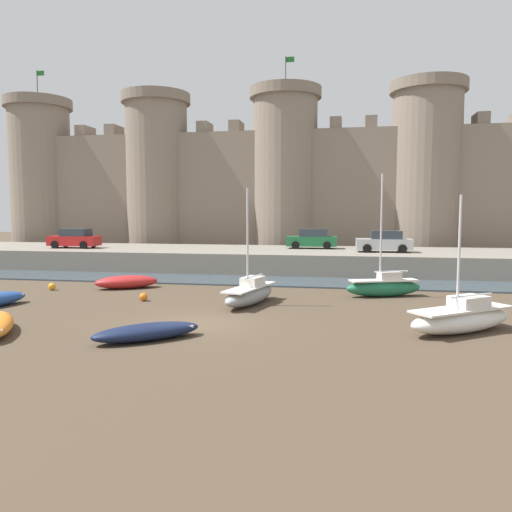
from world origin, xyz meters
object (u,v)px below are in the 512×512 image
Objects in this scene: sailboat_midflat_centre at (250,293)px; sailboat_midflat_right at (384,286)px; rowboat_foreground_left at (126,282)px; car_quay_west at (384,242)px; mooring_buoy_near_channel at (144,297)px; car_quay_east at (75,239)px; mooring_buoy_mid_mud at (52,287)px; sailboat_near_channel_left at (462,318)px; car_quay_centre_east at (312,239)px; rowboat_foreground_centre at (147,331)px.

sailboat_midflat_centre is 7.71m from sailboat_midflat_right.
rowboat_foreground_left is 19.21m from car_quay_west.
rowboat_foreground_left is at bearing 125.58° from mooring_buoy_near_channel.
rowboat_foreground_left is 0.95× the size of car_quay_east.
rowboat_foreground_left reaches higher than mooring_buoy_mid_mud.
sailboat_near_channel_left is at bearing -16.75° from mooring_buoy_mid_mud.
mooring_buoy_mid_mud is at bearing -134.41° from car_quay_centre_east.
car_quay_east is at bearing 157.13° from sailboat_midflat_right.
car_quay_east is (-5.27, 11.63, 2.16)m from mooring_buoy_mid_mud.
car_quay_centre_east is (4.26, 24.54, 2.05)m from rowboat_foreground_centre.
sailboat_near_channel_left is 15.43m from mooring_buoy_near_channel.
car_quay_west reaches higher than rowboat_foreground_centre.
sailboat_midflat_centre is (8.38, -3.75, 0.15)m from rowboat_foreground_left.
sailboat_near_channel_left reaches higher than car_quay_west.
sailboat_midflat_centre is 22.64m from car_quay_east.
mooring_buoy_near_channel is at bearing 164.44° from sailboat_near_channel_left.
rowboat_foreground_left is at bearing -127.86° from car_quay_centre_east.
car_quay_east is at bearing -179.15° from car_quay_west.
mooring_buoy_near_channel is at bearing -179.51° from sailboat_midflat_centre.
mooring_buoy_mid_mud is (-19.26, -1.29, -0.37)m from sailboat_midflat_right.
sailboat_midflat_right is 10.89m from car_quay_west.
car_quay_centre_east is (-7.28, 21.19, 1.81)m from sailboat_near_channel_left.
car_quay_centre_east is 1.00× the size of car_quay_east.
car_quay_east is (-26.92, 18.15, 1.81)m from sailboat_near_channel_left.
mooring_buoy_mid_mud is 20.66m from car_quay_centre_east.
mooring_buoy_near_channel is (-5.66, -0.05, -0.34)m from sailboat_midflat_centre.
sailboat_midflat_right reaches higher than car_quay_west.
sailboat_midflat_right is 14.36m from car_quay_centre_east.
sailboat_midflat_right is 1.61× the size of car_quay_east.
car_quay_west is at bearing 62.29° from sailboat_midflat_centre.
rowboat_foreground_left is at bearing 155.90° from sailboat_midflat_centre.
rowboat_foreground_centre is 0.93× the size of car_quay_east.
car_quay_centre_east is (10.30, 13.25, 1.96)m from rowboat_foreground_left.
car_quay_centre_east is (7.58, 17.05, 2.16)m from mooring_buoy_near_channel.
sailboat_near_channel_left is 12.48× the size of mooring_buoy_mid_mud.
sailboat_midflat_right is 1.61× the size of car_quay_centre_east.
rowboat_foreground_centre is at bearing -114.30° from car_quay_west.
rowboat_foreground_left is 0.67× the size of sailboat_midflat_centre.
mooring_buoy_mid_mud is 12.95m from car_quay_east.
car_quay_east is at bearing 141.77° from sailboat_midflat_centre.
rowboat_foreground_left is 0.59× the size of sailboat_midflat_right.
rowboat_foreground_left is at bearing 19.24° from mooring_buoy_mid_mud.
sailboat_midflat_centre is at bearing 72.73° from rowboat_foreground_centre.
car_quay_east is at bearing -171.19° from car_quay_centre_east.
sailboat_midflat_centre is 1.41× the size of car_quay_centre_east.
rowboat_foreground_left is 9.24× the size of mooring_buoy_mid_mud.
mooring_buoy_near_channel is at bearing -132.53° from car_quay_west.
rowboat_foreground_centre is 0.93× the size of car_quay_centre_east.
sailboat_midflat_centre is 1.41× the size of car_quay_east.
sailboat_midflat_centre is (-9.20, 4.19, -0.01)m from sailboat_near_channel_left.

